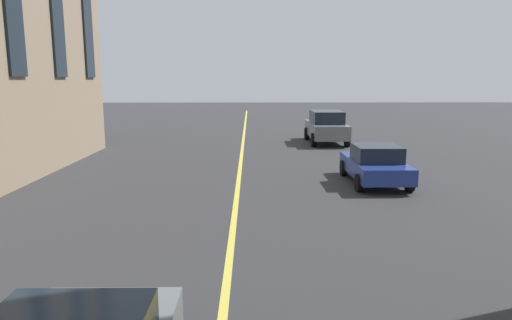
% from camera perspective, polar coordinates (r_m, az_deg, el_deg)
% --- Properties ---
extents(lane_centre_line, '(80.00, 0.16, 0.01)m').
position_cam_1_polar(lane_centre_line, '(15.44, -2.33, -3.78)').
color(lane_centre_line, '#D8C64C').
rests_on(lane_centre_line, ground_plane).
extents(car_blue_near, '(3.90, 1.89, 1.40)m').
position_cam_1_polar(car_blue_near, '(16.86, 14.64, -0.51)').
color(car_blue_near, navy).
rests_on(car_blue_near, ground_plane).
extents(car_grey_far, '(4.70, 2.14, 1.88)m').
position_cam_1_polar(car_grey_far, '(27.17, 8.77, 4.16)').
color(car_grey_far, slate).
rests_on(car_grey_far, ground_plane).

